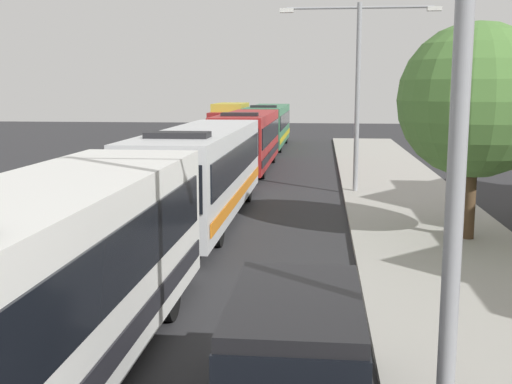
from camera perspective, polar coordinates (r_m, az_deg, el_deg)
The scene contains 8 objects.
bus_lead at distance 9.78m, azimuth -18.55°, elevation -7.46°, with size 2.58×10.79×3.21m.
bus_second_in_line at distance 21.55m, azimuth -4.77°, elevation 2.03°, with size 2.58×12.35×3.21m.
bus_middle at distance 34.45m, azimuth -0.73°, elevation 4.82°, with size 2.58×11.42×3.21m.
bus_fourth_in_line at distance 47.29m, azimuth 1.10°, elevation 6.07°, with size 2.58×12.41×3.21m.
white_suv at distance 8.22m, azimuth 3.52°, elevation -15.14°, with size 1.86×5.08×1.90m.
box_truck_oncoming at distance 50.48m, azimuth -2.39°, elevation 6.29°, with size 2.35×7.27×3.15m.
streetlamp_mid at distance 26.62m, azimuth 9.12°, elevation 10.27°, with size 6.41×0.28×7.62m.
roadside_tree at distance 18.81m, azimuth 19.06°, elevation 7.75°, with size 4.31×4.31×6.08m.
Camera 1 is at (2.69, 0.85, 4.45)m, focal length 44.65 mm.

